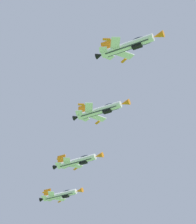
# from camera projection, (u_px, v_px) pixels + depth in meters

# --- Properties ---
(fighter_jet_left_wing) EXTENTS (12.67, 12.50, 4.38)m
(fighter_jet_left_wing) POSITION_uv_depth(u_px,v_px,m) (129.00, 46.00, 103.64)
(fighter_jet_left_wing) COLOR white
(fighter_jet_right_wing) EXTENTS (12.72, 12.54, 4.36)m
(fighter_jet_right_wing) POSITION_uv_depth(u_px,v_px,m) (100.00, 110.00, 122.38)
(fighter_jet_right_wing) COLOR white
(fighter_jet_left_outer) EXTENTS (12.67, 12.50, 4.38)m
(fighter_jet_left_outer) POSITION_uv_depth(u_px,v_px,m) (77.00, 161.00, 136.50)
(fighter_jet_left_outer) COLOR white
(fighter_jet_right_outer) EXTENTS (12.71, 12.53, 4.38)m
(fighter_jet_right_outer) POSITION_uv_depth(u_px,v_px,m) (61.00, 195.00, 156.08)
(fighter_jet_right_outer) COLOR white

